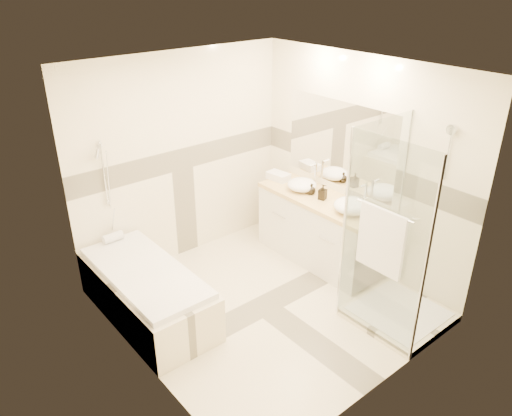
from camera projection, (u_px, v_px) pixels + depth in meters
room at (268, 198)px, 4.87m from camera, size 2.82×3.02×2.52m
bathtub at (147, 290)px, 5.11m from camera, size 0.75×1.70×0.56m
vanity at (318, 229)px, 6.05m from camera, size 0.58×1.62×0.85m
shower_enclosure at (390, 278)px, 4.97m from camera, size 0.96×0.93×2.04m
vessel_sink_near at (302, 185)px, 6.02m from camera, size 0.35×0.35×0.14m
vessel_sink_far at (351, 206)px, 5.48m from camera, size 0.40×0.40×0.16m
faucet_near at (315, 172)px, 6.10m from camera, size 0.12×0.03×0.30m
faucet_far at (365, 193)px, 5.57m from camera, size 0.12×0.03×0.29m
amenity_bottle_a at (323, 192)px, 5.78m from camera, size 0.10×0.10×0.18m
amenity_bottle_b at (311, 189)px, 5.91m from camera, size 0.12×0.12×0.13m
folded_towels at (278, 176)px, 6.33m from camera, size 0.21×0.30×0.09m
rolled_towel at (113, 237)px, 5.49m from camera, size 0.22×0.10×0.10m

